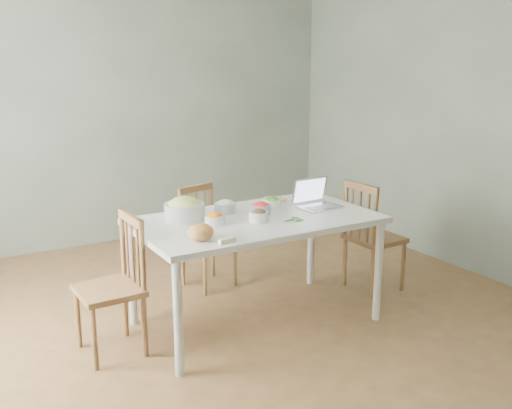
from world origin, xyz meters
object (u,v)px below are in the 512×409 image
chair_left (108,287)px  laptop (320,194)px  chair_far (208,238)px  bread_boule (201,232)px  dining_table (256,271)px  chair_right (375,236)px  bowl_squash (185,209)px

chair_left → laptop: 1.73m
chair_far → bread_boule: bearing=-129.6°
dining_table → chair_right: 1.23m
chair_right → bread_boule: chair_right is taller
chair_right → chair_left: bearing=87.3°
chair_left → laptop: bearing=84.7°
chair_far → chair_left: bearing=-157.7°
chair_left → chair_right: bearing=87.5°
bowl_squash → bread_boule: bearing=-102.0°
chair_right → bread_boule: 1.89m
chair_far → bowl_squash: (-0.49, -0.64, 0.47)m
bowl_squash → laptop: laptop is taller
chair_far → bowl_squash: size_ratio=3.01×
chair_far → laptop: size_ratio=2.77×
chair_left → dining_table: bearing=83.3°
chair_left → bread_boule: bearing=51.7°
chair_far → chair_right: 1.44m
chair_far → chair_right: bearing=-44.3°
laptop → chair_left: bearing=174.0°
chair_left → bowl_squash: bowl_squash is taller
laptop → bowl_squash: bearing=166.1°
chair_far → chair_left: chair_left is taller
bread_boule → dining_table: bearing=26.3°
bread_boule → laptop: 1.19m
dining_table → laptop: 0.78m
chair_right → chair_far: bearing=55.3°
laptop → chair_right: bearing=4.0°
chair_left → bread_boule: (0.51, -0.38, 0.40)m
chair_far → laptop: 1.13m
dining_table → laptop: bearing=-0.8°
bread_boule → bowl_squash: (0.10, 0.49, 0.03)m
dining_table → chair_left: size_ratio=1.84×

